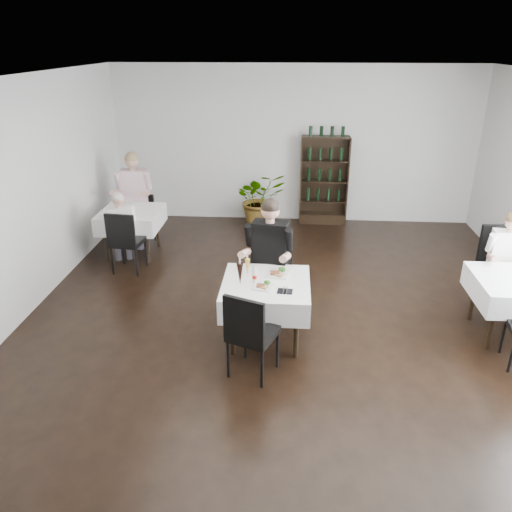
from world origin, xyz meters
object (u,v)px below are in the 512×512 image
at_px(wine_shelf, 324,181).
at_px(main_table, 266,293).
at_px(potted_tree, 260,199).
at_px(diner_main, 268,252).

bearing_deg(wine_shelf, main_table, -101.78).
bearing_deg(main_table, wine_shelf, 78.22).
distance_m(wine_shelf, potted_tree, 1.29).
bearing_deg(main_table, potted_tree, 94.66).
bearing_deg(potted_tree, main_table, -85.34).
xyz_separation_m(main_table, diner_main, (-0.00, 0.53, 0.31)).
bearing_deg(diner_main, wine_shelf, 76.61).
bearing_deg(wine_shelf, diner_main, -103.39).
bearing_deg(diner_main, potted_tree, 95.35).
bearing_deg(wine_shelf, potted_tree, -171.53).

